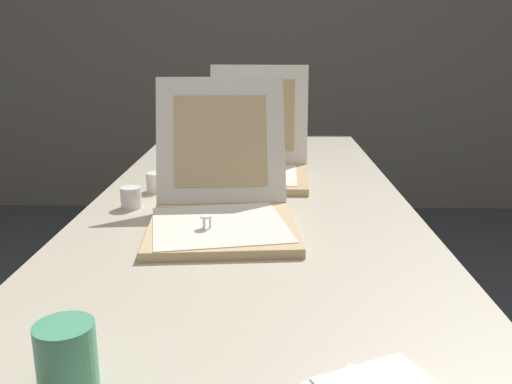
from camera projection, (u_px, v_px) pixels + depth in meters
The scene contains 8 objects.
wall_back at pixel (262, 25), 3.77m from camera, with size 10.00×0.10×2.60m, color gray.
table at pixel (250, 213), 1.61m from camera, with size 0.89×2.16×0.75m.
pizza_box_front at pixel (222, 206), 1.33m from camera, with size 0.38×0.50×0.35m.
pizza_box_middle at pixel (255, 162), 1.80m from camera, with size 0.36×0.44×0.36m.
cup_white_near_center at pixel (131, 197), 1.48m from camera, with size 0.06×0.06×0.06m, color white.
cup_white_far at pixel (190, 160), 1.96m from camera, with size 0.06×0.06×0.06m, color white.
cup_white_mid at pixel (156, 182), 1.65m from camera, with size 0.06×0.06×0.06m, color white.
cup_printed_front at pixel (67, 357), 0.70m from camera, with size 0.08×0.08×0.09m, color #4C9E75.
Camera 1 is at (0.05, -0.94, 1.19)m, focal length 38.40 mm.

